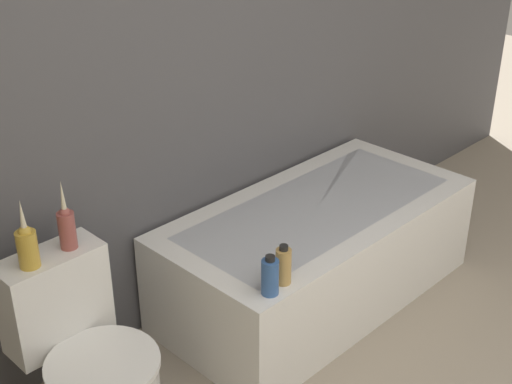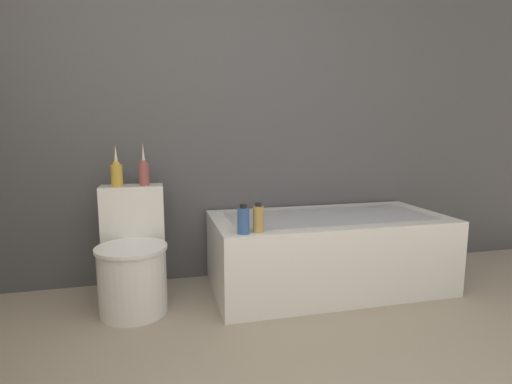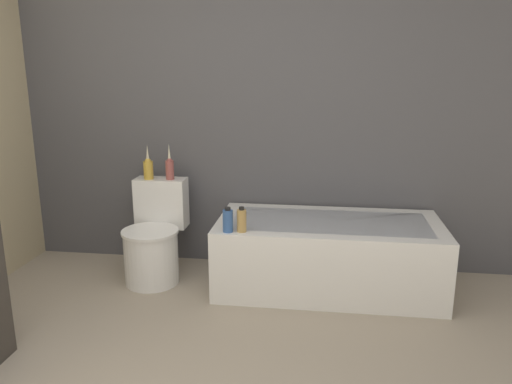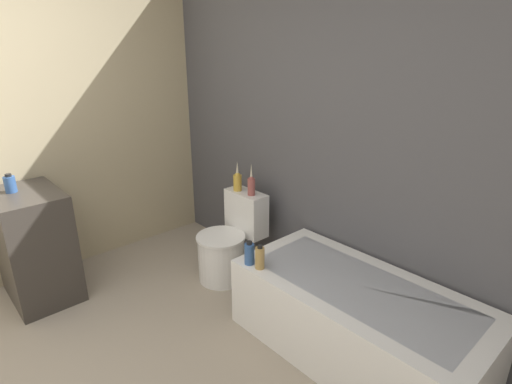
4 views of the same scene
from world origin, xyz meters
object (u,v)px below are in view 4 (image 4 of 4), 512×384
at_px(bathtub, 356,319).
at_px(shampoo_bottle_tall, 249,254).
at_px(soap_bottle_glass, 10,184).
at_px(vase_silver, 251,185).
at_px(toilet, 229,244).
at_px(shampoo_bottle_short, 260,258).
at_px(vase_gold, 238,181).

xyz_separation_m(bathtub, shampoo_bottle_tall, (-0.65, -0.31, 0.32)).
height_order(soap_bottle_glass, vase_silver, soap_bottle_glass).
xyz_separation_m(soap_bottle_glass, vase_silver, (0.93, 1.52, -0.12)).
xyz_separation_m(toilet, shampoo_bottle_short, (0.70, -0.29, 0.27)).
bearing_deg(toilet, soap_bottle_glass, -122.40).
height_order(vase_gold, shampoo_bottle_short, vase_gold).
xyz_separation_m(vase_silver, shampoo_bottle_short, (0.62, -0.48, -0.23)).
bearing_deg(toilet, shampoo_bottle_short, -22.73).
bearing_deg(vase_silver, shampoo_bottle_short, -37.76).
bearing_deg(shampoo_bottle_tall, vase_silver, 137.14).
relative_size(vase_silver, shampoo_bottle_tall, 1.62).
xyz_separation_m(bathtub, vase_gold, (-1.34, 0.17, 0.55)).
distance_m(soap_bottle_glass, vase_silver, 1.78).
xyz_separation_m(bathtub, toilet, (-1.26, -0.01, 0.05)).
bearing_deg(shampoo_bottle_short, vase_gold, 149.09).
relative_size(bathtub, vase_gold, 6.02).
bearing_deg(soap_bottle_glass, toilet, 57.60).
bearing_deg(bathtub, soap_bottle_glass, -147.57).
bearing_deg(shampoo_bottle_short, bathtub, 28.06).
bearing_deg(vase_silver, shampoo_bottle_tall, -42.86).
xyz_separation_m(vase_silver, shampoo_bottle_tall, (0.53, -0.49, -0.24)).
bearing_deg(shampoo_bottle_tall, shampoo_bottle_short, 8.55).
distance_m(bathtub, soap_bottle_glass, 2.59).
distance_m(bathtub, shampoo_bottle_short, 0.72).
relative_size(bathtub, shampoo_bottle_short, 9.27).
height_order(vase_gold, shampoo_bottle_tall, vase_gold).
height_order(bathtub, soap_bottle_glass, soap_bottle_glass).
height_order(bathtub, shampoo_bottle_short, shampoo_bottle_short).
bearing_deg(vase_silver, toilet, -113.50).
distance_m(bathtub, vase_silver, 1.32).
relative_size(bathtub, vase_silver, 5.77).
height_order(shampoo_bottle_tall, shampoo_bottle_short, shampoo_bottle_short).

